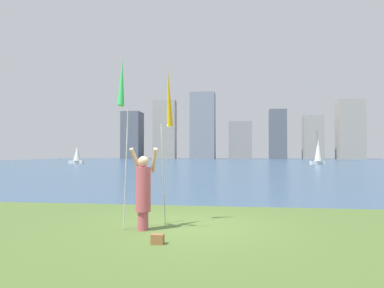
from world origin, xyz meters
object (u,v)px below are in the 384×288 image
kite_flag_left (122,87)px  sailboat_3 (318,151)px  sailboat_1 (77,155)px  person (143,189)px  bag (158,239)px  kite_flag_right (169,101)px

kite_flag_left → sailboat_3: sailboat_3 is taller
sailboat_1 → person: bearing=-62.7°
bag → sailboat_3: bearing=75.1°
kite_flag_left → bag: (1.09, -0.98, -3.24)m
bag → sailboat_3: size_ratio=0.04×
bag → person: bearing=117.7°
person → sailboat_3: (14.77, 51.90, 1.18)m
bag → sailboat_1: size_ratio=0.06×
kite_flag_right → bag: 3.60m
person → kite_flag_right: kite_flag_right is taller
sailboat_1 → sailboat_3: (41.09, 0.81, 0.68)m
bag → sailboat_1: (-26.95, 52.29, 1.36)m
kite_flag_left → sailboat_3: bearing=73.7°
kite_flag_left → sailboat_1: bearing=116.7°
person → sailboat_3: bearing=85.6°
sailboat_1 → sailboat_3: size_ratio=0.80×
sailboat_3 → person: bearing=-105.9°
person → sailboat_1: (-26.32, 51.09, 0.50)m
sailboat_1 → sailboat_3: bearing=1.1°
bag → sailboat_3: (14.14, 53.10, 2.03)m
sailboat_1 → kite_flag_right: bearing=-62.0°
bag → sailboat_3: 54.98m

